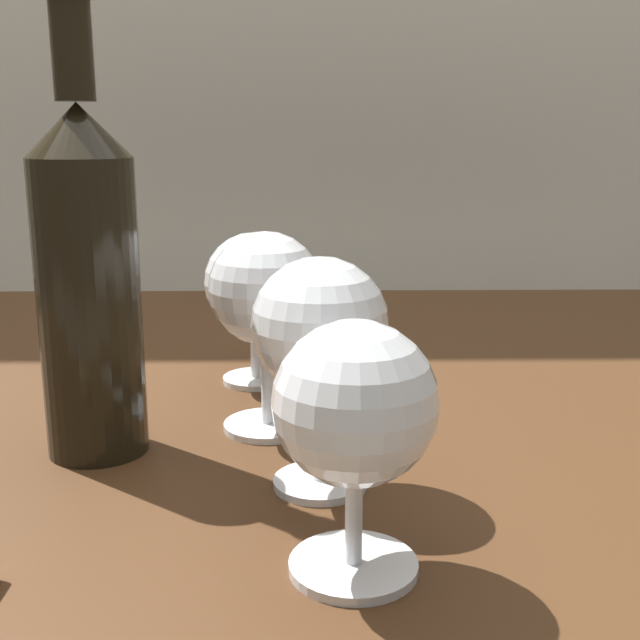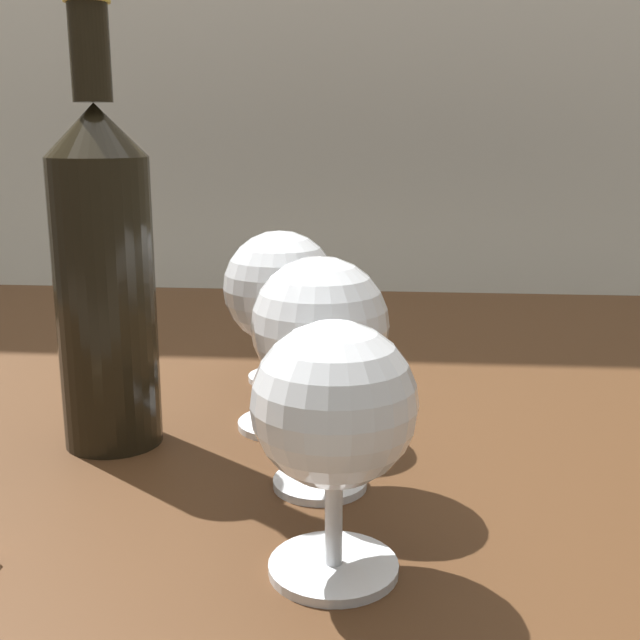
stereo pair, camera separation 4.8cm
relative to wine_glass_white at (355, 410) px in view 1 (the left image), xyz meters
The scene contains 6 objects.
dining_table 0.36m from the wine_glass_white, 103.03° to the left, with size 1.25×0.85×0.71m.
wine_glass_white is the anchor object (origin of this frame).
wine_glass_port 0.10m from the wine_glass_white, 98.91° to the left, with size 0.08×0.08×0.15m.
wine_glass_merlot 0.21m from the wine_glass_white, 105.01° to the left, with size 0.08×0.08×0.15m.
wine_glass_pinot 0.32m from the wine_glass_white, 102.25° to the left, with size 0.09×0.09×0.13m.
wine_bottle 0.24m from the wine_glass_white, 136.73° to the left, with size 0.07×0.07×0.31m.
Camera 1 is at (0.05, -0.67, 0.93)m, focal length 44.62 mm.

